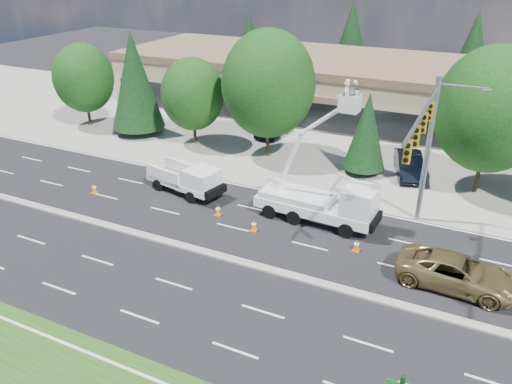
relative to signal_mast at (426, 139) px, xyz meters
The scene contains 24 objects.
ground 13.67m from the signal_mast, 144.92° to the right, with size 140.00×140.00×0.00m, color black.
concrete_apron 17.47m from the signal_mast, 127.74° to the left, with size 140.00×22.00×0.01m, color gray.
road_median 13.64m from the signal_mast, 144.92° to the right, with size 120.00×0.55×0.12m, color gray.
strip_mall 25.23m from the signal_mast, 113.62° to the left, with size 50.40×15.40×5.50m.
tree_front_a 33.04m from the signal_mast, 166.05° to the left, with size 5.59×5.59×7.76m.
tree_front_b 27.24m from the signal_mast, 163.00° to the left, with size 4.71×4.71×9.28m.
tree_front_c 21.62m from the signal_mast, 158.34° to the left, with size 5.38×5.38×7.47m.
tree_front_d 15.27m from the signal_mast, 148.59° to the left, with size 7.34×7.34×10.19m.
tree_front_e 9.80m from the signal_mast, 122.30° to the left, with size 3.15×3.15×6.21m.
tree_front_f 8.49m from the signal_mast, 69.52° to the left, with size 7.30×7.30×10.13m.
tree_back_a 44.84m from the signal_mast, 128.72° to the left, with size 4.12×4.12×8.11m.
tree_back_b 37.67m from the signal_mast, 111.87° to the left, with size 5.17×5.17×10.20m.
tree_back_c 34.97m from the signal_mast, 90.05° to the left, with size 4.88×4.88×9.62m.
signal_mast is the anchor object (origin of this frame).
utility_pickup 15.93m from the signal_mast, behind, with size 5.83×3.13×2.12m.
bucket_truck 6.72m from the signal_mast, behind, with size 7.58×2.72×9.06m.
traffic_cone_a 22.13m from the signal_mast, 170.00° to the right, with size 0.40×0.40×0.70m.
traffic_cone_b 13.27m from the signal_mast, 166.48° to the right, with size 0.40×0.40×0.70m.
traffic_cone_c 11.02m from the signal_mast, 157.52° to the right, with size 0.40×0.40×0.70m.
traffic_cone_d 6.99m from the signal_mast, 128.58° to the right, with size 0.40×0.40×0.70m.
traffic_cone_e 6.70m from the signal_mast, 86.42° to the right, with size 0.40×0.40×0.70m.
minivan 7.33m from the signal_mast, 55.98° to the right, with size 2.70×5.86×1.63m, color olive.
parked_car_west 20.08m from the signal_mast, 139.01° to the left, with size 1.83×4.54×1.55m, color black.
parked_car_east 10.53m from the signal_mast, 101.60° to the left, with size 1.77×5.08×1.67m, color black.
Camera 1 is at (12.75, -20.14, 15.26)m, focal length 35.00 mm.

